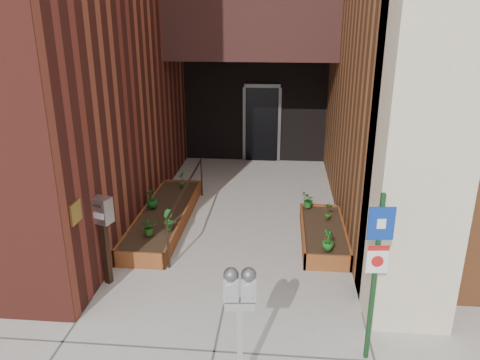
# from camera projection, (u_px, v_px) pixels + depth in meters

# --- Properties ---
(ground) EXTENTS (80.00, 80.00, 0.00)m
(ground) POSITION_uv_depth(u_px,v_px,m) (224.00, 305.00, 6.87)
(ground) COLOR #9E9991
(ground) RESTS_ON ground
(planter_left) EXTENTS (0.90, 3.60, 0.30)m
(planter_left) POSITION_uv_depth(u_px,v_px,m) (164.00, 218.00, 9.49)
(planter_left) COLOR brown
(planter_left) RESTS_ON ground
(planter_right) EXTENTS (0.80, 2.20, 0.30)m
(planter_right) POSITION_uv_depth(u_px,v_px,m) (323.00, 235.00, 8.75)
(planter_right) COLOR brown
(planter_right) RESTS_ON ground
(handrail) EXTENTS (0.04, 3.34, 0.90)m
(handrail) POSITION_uv_depth(u_px,v_px,m) (187.00, 191.00, 9.19)
(handrail) COLOR black
(handrail) RESTS_ON ground
(parking_meter) EXTENTS (0.36, 0.18, 1.57)m
(parking_meter) POSITION_uv_depth(u_px,v_px,m) (240.00, 297.00, 4.95)
(parking_meter) COLOR #B4B3B6
(parking_meter) RESTS_ON ground
(sign_post) EXTENTS (0.30, 0.08, 2.20)m
(sign_post) POSITION_uv_depth(u_px,v_px,m) (376.00, 262.00, 5.37)
(sign_post) COLOR #153A19
(sign_post) RESTS_ON ground
(payment_dropbox) EXTENTS (0.34, 0.29, 1.45)m
(payment_dropbox) POSITION_uv_depth(u_px,v_px,m) (103.00, 222.00, 7.11)
(payment_dropbox) COLOR black
(payment_dropbox) RESTS_ON ground
(shrub_left_a) EXTENTS (0.37, 0.37, 0.32)m
(shrub_left_a) POSITION_uv_depth(u_px,v_px,m) (149.00, 226.00, 8.34)
(shrub_left_a) COLOR #275919
(shrub_left_a) RESTS_ON planter_left
(shrub_left_b) EXTENTS (0.29, 0.29, 0.38)m
(shrub_left_b) POSITION_uv_depth(u_px,v_px,m) (168.00, 220.00, 8.52)
(shrub_left_b) COLOR #164E19
(shrub_left_b) RESTS_ON planter_left
(shrub_left_c) EXTENTS (0.32, 0.32, 0.40)m
(shrub_left_c) POSITION_uv_depth(u_px,v_px,m) (152.00, 198.00, 9.49)
(shrub_left_c) COLOR #16501C
(shrub_left_c) RESTS_ON planter_left
(shrub_left_d) EXTENTS (0.24, 0.24, 0.35)m
(shrub_left_d) POSITION_uv_depth(u_px,v_px,m) (182.00, 179.00, 10.64)
(shrub_left_d) COLOR #25601B
(shrub_left_d) RESTS_ON planter_left
(shrub_right_a) EXTENTS (0.25, 0.25, 0.36)m
(shrub_right_a) POSITION_uv_depth(u_px,v_px,m) (328.00, 240.00, 7.79)
(shrub_right_a) COLOR #1A5B1A
(shrub_right_a) RESTS_ON planter_right
(shrub_right_b) EXTENTS (0.23, 0.23, 0.35)m
(shrub_right_b) POSITION_uv_depth(u_px,v_px,m) (328.00, 211.00, 8.95)
(shrub_right_b) COLOR #275919
(shrub_right_b) RESTS_ON planter_right
(shrub_right_c) EXTENTS (0.37, 0.37, 0.32)m
(shrub_right_c) POSITION_uv_depth(u_px,v_px,m) (308.00, 200.00, 9.50)
(shrub_right_c) COLOR #1B611C
(shrub_right_c) RESTS_ON planter_right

